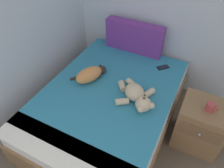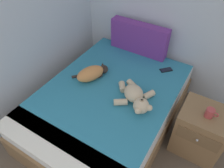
{
  "view_description": "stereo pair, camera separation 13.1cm",
  "coord_description": "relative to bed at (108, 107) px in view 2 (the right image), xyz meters",
  "views": [
    {
      "loc": [
        1.75,
        1.1,
        2.17
      ],
      "look_at": [
        0.98,
        2.61,
        0.62
      ],
      "focal_mm": 33.84,
      "sensor_mm": 36.0,
      "label": 1
    },
    {
      "loc": [
        1.86,
        1.17,
        2.17
      ],
      "look_at": [
        0.98,
        2.61,
        0.62
      ],
      "focal_mm": 33.84,
      "sensor_mm": 36.0,
      "label": 2
    }
  ],
  "objects": [
    {
      "name": "bed",
      "position": [
        0.0,
        0.0,
        0.0
      ],
      "size": [
        1.41,
        1.95,
        0.54
      ],
      "color": "olive",
      "rests_on": "ground_plane"
    },
    {
      "name": "mug",
      "position": [
        1.03,
        0.17,
        0.36
      ],
      "size": [
        0.12,
        0.08,
        0.09
      ],
      "color": "#B23F3F",
      "rests_on": "nightstand"
    },
    {
      "name": "cell_phone",
      "position": [
        0.41,
        0.68,
        0.28
      ],
      "size": [
        0.15,
        0.16,
        0.01
      ],
      "color": "black",
      "rests_on": "bed"
    },
    {
      "name": "teddy_bear",
      "position": [
        0.33,
        0.01,
        0.34
      ],
      "size": [
        0.49,
        0.45,
        0.17
      ],
      "color": "beige",
      "rests_on": "bed"
    },
    {
      "name": "nightstand",
      "position": [
        1.01,
        0.21,
        0.02
      ],
      "size": [
        0.48,
        0.45,
        0.58
      ],
      "color": "olive",
      "rests_on": "ground_plane"
    },
    {
      "name": "patterned_cushion",
      "position": [
        -0.07,
        0.88,
        0.47
      ],
      "size": [
        0.78,
        0.14,
        0.41
      ],
      "color": "#72338C",
      "rests_on": "bed"
    },
    {
      "name": "cat",
      "position": [
        -0.28,
        0.09,
        0.34
      ],
      "size": [
        0.36,
        0.42,
        0.15
      ],
      "color": "#D18447",
      "rests_on": "bed"
    }
  ]
}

